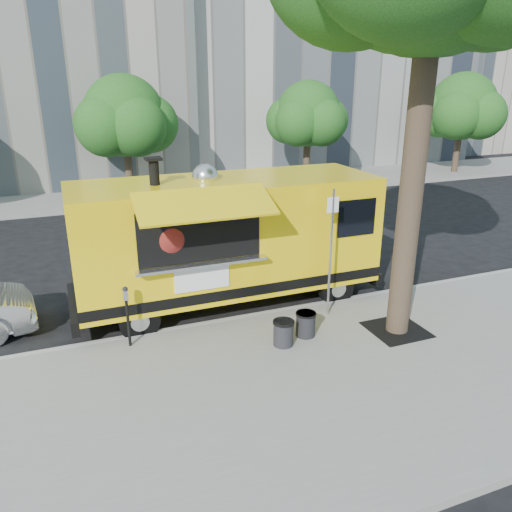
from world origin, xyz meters
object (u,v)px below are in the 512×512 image
(far_tree_d, at_px, (463,106))
(food_truck, at_px, (226,237))
(sign_post, at_px, (331,246))
(trash_bin_left, at_px, (283,332))
(far_tree_b, at_px, (124,116))
(parking_meter, at_px, (127,309))
(far_tree_c, at_px, (308,114))
(trash_bin_right, at_px, (306,323))

(far_tree_d, xyz_separation_m, food_truck, (-18.36, -12.43, -2.12))
(sign_post, distance_m, trash_bin_left, 2.30)
(far_tree_b, bearing_deg, trash_bin_left, -86.27)
(parking_meter, bearing_deg, trash_bin_left, -20.67)
(far_tree_b, relative_size, far_tree_c, 1.06)
(far_tree_d, xyz_separation_m, sign_post, (-16.45, -14.15, -2.04))
(far_tree_c, distance_m, trash_bin_right, 16.77)
(sign_post, bearing_deg, far_tree_c, 65.19)
(food_truck, relative_size, trash_bin_left, 13.92)
(food_truck, bearing_deg, far_tree_c, 55.55)
(far_tree_d, distance_m, food_truck, 22.27)
(trash_bin_right, bearing_deg, far_tree_d, 40.55)
(far_tree_c, relative_size, trash_bin_left, 9.56)
(far_tree_d, xyz_separation_m, trash_bin_right, (-17.40, -14.89, -3.45))
(trash_bin_left, bearing_deg, food_truck, 97.54)
(parking_meter, bearing_deg, far_tree_b, 81.90)
(far_tree_b, bearing_deg, far_tree_c, -1.91)
(far_tree_d, bearing_deg, sign_post, -139.30)
(sign_post, height_order, trash_bin_right, sign_post)
(sign_post, distance_m, food_truck, 2.57)
(far_tree_b, height_order, sign_post, far_tree_b)
(far_tree_c, relative_size, sign_post, 1.74)
(sign_post, xyz_separation_m, food_truck, (-1.91, 1.72, -0.08))
(far_tree_d, relative_size, trash_bin_right, 10.49)
(far_tree_c, relative_size, far_tree_d, 0.92)
(far_tree_b, height_order, trash_bin_right, far_tree_b)
(food_truck, bearing_deg, far_tree_b, 92.83)
(far_tree_c, xyz_separation_m, trash_bin_left, (-8.01, -14.88, -3.28))
(parking_meter, bearing_deg, food_truck, 29.90)
(sign_post, height_order, trash_bin_left, sign_post)
(sign_post, xyz_separation_m, parking_meter, (-4.55, 0.20, -0.87))
(far_tree_b, distance_m, sign_post, 14.61)
(sign_post, xyz_separation_m, trash_bin_left, (-1.56, -0.93, -1.41))
(trash_bin_left, distance_m, trash_bin_right, 0.64)
(far_tree_b, bearing_deg, parking_meter, -98.10)
(far_tree_d, height_order, parking_meter, far_tree_d)
(far_tree_b, height_order, food_truck, far_tree_b)
(parking_meter, relative_size, food_truck, 0.18)
(far_tree_b, relative_size, trash_bin_left, 10.10)
(parking_meter, xyz_separation_m, trash_bin_left, (2.99, -1.13, -0.54))
(far_tree_d, relative_size, sign_post, 1.88)
(far_tree_b, distance_m, far_tree_c, 9.01)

